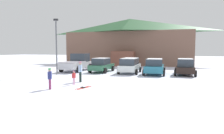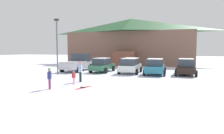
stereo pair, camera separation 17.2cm
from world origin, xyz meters
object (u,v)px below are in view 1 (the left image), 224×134
parked_teal_hatchback (155,66)px  pair_of_skis (83,88)px  ski_lodge (130,41)px  lamp_post (56,44)px  parked_green_coupe (102,65)px  pickup_truck (77,63)px  skier_teen_in_navy_coat (50,77)px  skier_child_in_red_jacket (74,77)px  parked_white_suv (130,65)px  parked_black_sedan (185,67)px  skier_adult_in_blue_parka (80,70)px

parked_teal_hatchback → pair_of_skis: (-3.57, -9.45, -0.83)m
ski_lodge → lamp_post: 17.95m
ski_lodge → pair_of_skis: bearing=-83.2°
parked_green_coupe → pickup_truck: 3.44m
skier_teen_in_navy_coat → pair_of_skis: skier_teen_in_navy_coat is taller
skier_child_in_red_jacket → parked_white_suv: bearing=76.6°
skier_teen_in_navy_coat → parked_teal_hatchback: bearing=62.9°
skier_child_in_red_jacket → lamp_post: 7.38m
parked_teal_hatchback → skier_child_in_red_jacket: bearing=-119.5°
parked_black_sedan → skier_adult_in_blue_parka: (-8.09, -7.74, 0.09)m
pickup_truck → lamp_post: (-0.10, -4.16, 2.27)m
skier_adult_in_blue_parka → lamp_post: 6.34m
lamp_post → pickup_truck: bearing=88.6°
skier_adult_in_blue_parka → skier_child_in_red_jacket: (0.17, -1.31, -0.35)m
parked_green_coupe → skier_teen_in_navy_coat: bearing=-86.0°
ski_lodge → skier_teen_in_navy_coat: size_ratio=15.92×
skier_teen_in_navy_coat → parked_white_suv: bearing=76.1°
parked_teal_hatchback → pickup_truck: bearing=177.3°
pair_of_skis → lamp_post: bearing=136.9°
skier_teen_in_navy_coat → pair_of_skis: bearing=31.9°
parked_green_coupe → parked_black_sedan: size_ratio=1.06×
parked_teal_hatchback → pickup_truck: pickup_truck is taller
parked_teal_hatchback → lamp_post: lamp_post is taller
parked_black_sedan → pair_of_skis: parked_black_sedan is taller
skier_teen_in_navy_coat → skier_child_in_red_jacket: (0.60, 2.06, -0.20)m
parked_black_sedan → lamp_post: lamp_post is taller
parked_white_suv → skier_child_in_red_jacket: (-2.08, -8.71, -0.32)m
parked_teal_hatchback → pickup_truck: (-9.62, 0.46, 0.15)m
parked_black_sedan → skier_adult_in_blue_parka: parked_black_sedan is taller
skier_adult_in_blue_parka → skier_teen_in_navy_coat: skier_adult_in_blue_parka is taller
parked_teal_hatchback → parked_green_coupe: bearing=178.6°
skier_teen_in_navy_coat → pickup_truck: bearing=110.7°
parked_teal_hatchback → skier_child_in_red_jacket: 9.83m
parked_black_sedan → skier_teen_in_navy_coat: (-8.52, -11.12, -0.06)m
ski_lodge → parked_white_suv: 14.58m
ski_lodge → skier_adult_in_blue_parka: size_ratio=13.42×
ski_lodge → pickup_truck: ski_lodge is taller
skier_adult_in_blue_parka → parked_green_coupe: bearing=99.2°
skier_adult_in_blue_parka → skier_teen_in_navy_coat: (-0.43, -3.38, -0.15)m
pair_of_skis → skier_adult_in_blue_parka: bearing=122.8°
ski_lodge → parked_black_sedan: (9.46, -13.41, -3.29)m
ski_lodge → skier_adult_in_blue_parka: (1.37, -21.15, -3.20)m
parked_green_coupe → parked_teal_hatchback: (6.20, -0.15, 0.02)m
pair_of_skis → parked_black_sedan: bearing=56.2°
parked_white_suv → skier_adult_in_blue_parka: bearing=-106.9°
lamp_post → skier_teen_in_navy_coat: bearing=-58.2°
skier_adult_in_blue_parka → lamp_post: lamp_post is taller
parked_white_suv → pair_of_skis: parked_white_suv is taller
parked_teal_hatchback → pair_of_skis: bearing=-110.7°
parked_teal_hatchback → parked_black_sedan: size_ratio=1.15×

